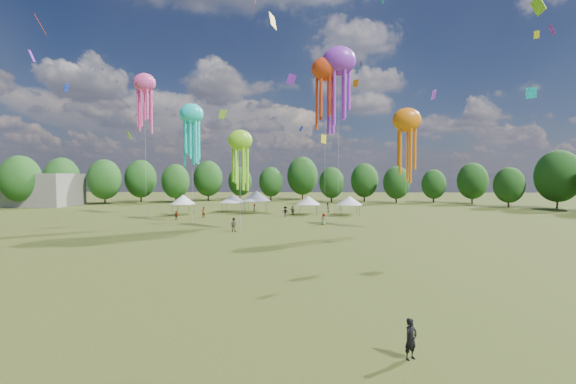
{
  "coord_description": "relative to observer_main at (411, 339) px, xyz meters",
  "views": [
    {
      "loc": [
        4.45,
        -17.87,
        7.43
      ],
      "look_at": [
        3.3,
        15.0,
        6.0
      ],
      "focal_mm": 23.23,
      "sensor_mm": 36.0,
      "label": 1
    }
  ],
  "objects": [
    {
      "name": "spectator_near",
      "position": [
        -13.38,
        33.86,
        0.1
      ],
      "size": [
        1.08,
        0.95,
        1.87
      ],
      "primitive_type": "imported",
      "rotation": [
        0.0,
        0.0,
        2.84
      ],
      "color": "gray",
      "rests_on": "ground"
    },
    {
      "name": "show_kites",
      "position": [
        -5.38,
        46.11,
        19.59
      ],
      "size": [
        45.62,
        17.61,
        29.35
      ],
      "color": "#1BECE8",
      "rests_on": "ground"
    },
    {
      "name": "spectators_far",
      "position": [
        -7.9,
        53.42,
        0.07
      ],
      "size": [
        27.28,
        21.87,
        1.92
      ],
      "color": "gray",
      "rests_on": "ground"
    },
    {
      "name": "treeline",
      "position": [
        -12.77,
        65.44,
        5.71
      ],
      "size": [
        201.57,
        95.24,
        13.43
      ],
      "color": "#38281C",
      "rests_on": "ground"
    },
    {
      "name": "small_kites",
      "position": [
        -9.48,
        44.33,
        29.31
      ],
      "size": [
        72.18,
        56.36,
        45.76
      ],
      "color": "#1BECE8",
      "rests_on": "ground"
    },
    {
      "name": "ground",
      "position": [
        -8.9,
        2.93,
        -0.83
      ],
      "size": [
        300.0,
        300.0,
        0.0
      ],
      "primitive_type": "plane",
      "color": "#384416",
      "rests_on": "ground"
    },
    {
      "name": "observer_main",
      "position": [
        0.0,
        0.0,
        0.0
      ],
      "size": [
        0.73,
        0.67,
        1.67
      ],
      "primitive_type": "imported",
      "rotation": [
        0.0,
        0.0,
        0.58
      ],
      "color": "black",
      "rests_on": "ground"
    },
    {
      "name": "festival_tents",
      "position": [
        -11.97,
        57.77,
        2.15
      ],
      "size": [
        36.05,
        12.16,
        4.47
      ],
      "color": "#47474C",
      "rests_on": "ground"
    }
  ]
}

